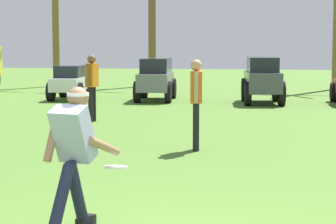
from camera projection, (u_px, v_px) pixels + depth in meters
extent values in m
cylinder|color=#191E38|center=(77.00, 195.00, 6.42)|extent=(0.19, 0.37, 0.72)
cube|color=black|center=(86.00, 221.00, 6.60)|extent=(0.16, 0.28, 0.10)
cylinder|color=#191E38|center=(60.00, 202.00, 6.14)|extent=(0.21, 0.46, 0.69)
cube|color=#9EA3D1|center=(73.00, 134.00, 6.30)|extent=(0.42, 0.45, 0.58)
sphere|color=#936B4C|center=(78.00, 97.00, 6.36)|extent=(0.25, 0.25, 0.21)
cylinder|color=white|center=(78.00, 94.00, 6.35)|extent=(0.26, 0.26, 0.03)
cylinder|color=#936B4C|center=(104.00, 146.00, 6.51)|extent=(0.21, 0.58, 0.27)
cylinder|color=#936B4C|center=(53.00, 137.00, 6.34)|extent=(0.14, 0.29, 0.49)
cylinder|color=white|center=(116.00, 167.00, 6.72)|extent=(0.25, 0.25, 0.04)
cylinder|color=black|center=(91.00, 105.00, 15.18)|extent=(0.12, 0.12, 0.82)
cylinder|color=black|center=(94.00, 104.00, 15.35)|extent=(0.12, 0.12, 0.82)
cube|color=orange|center=(92.00, 75.00, 15.19)|extent=(0.24, 0.36, 0.54)
cylinder|color=brown|center=(88.00, 75.00, 14.99)|extent=(0.08, 0.08, 0.52)
cylinder|color=brown|center=(95.00, 74.00, 15.39)|extent=(0.08, 0.08, 0.52)
sphere|color=brown|center=(92.00, 59.00, 15.15)|extent=(0.22, 0.22, 0.20)
cylinder|color=black|center=(196.00, 127.00, 11.13)|extent=(0.12, 0.12, 0.82)
cylinder|color=black|center=(196.00, 126.00, 11.31)|extent=(0.12, 0.12, 0.82)
cube|color=orange|center=(196.00, 87.00, 11.15)|extent=(0.24, 0.36, 0.54)
cylinder|color=tan|center=(196.00, 87.00, 10.94)|extent=(0.08, 0.08, 0.52)
cylinder|color=tan|center=(196.00, 86.00, 11.35)|extent=(0.08, 0.08, 0.52)
sphere|color=tan|center=(196.00, 65.00, 11.11)|extent=(0.22, 0.22, 0.20)
cube|color=silver|center=(71.00, 84.00, 21.27)|extent=(1.06, 2.26, 0.42)
cube|color=#1E232B|center=(70.00, 71.00, 21.13)|extent=(0.87, 1.16, 0.38)
cylinder|color=black|center=(63.00, 88.00, 22.10)|extent=(0.22, 0.61, 0.60)
cylinder|color=black|center=(89.00, 89.00, 22.02)|extent=(0.22, 0.61, 0.60)
cylinder|color=black|center=(51.00, 92.00, 20.58)|extent=(0.22, 0.61, 0.60)
cylinder|color=black|center=(79.00, 92.00, 20.49)|extent=(0.22, 0.61, 0.60)
cube|color=slate|center=(156.00, 82.00, 20.84)|extent=(1.13, 2.46, 0.55)
cube|color=#1E232B|center=(156.00, 65.00, 20.94)|extent=(0.97, 1.86, 0.46)
cylinder|color=black|center=(144.00, 88.00, 21.75)|extent=(0.23, 0.67, 0.66)
cylinder|color=black|center=(173.00, 88.00, 21.66)|extent=(0.23, 0.67, 0.66)
cylinder|color=black|center=(137.00, 92.00, 20.09)|extent=(0.23, 0.67, 0.66)
cylinder|color=black|center=(168.00, 92.00, 20.00)|extent=(0.23, 0.67, 0.66)
cube|color=#474C51|center=(262.00, 82.00, 19.86)|extent=(1.24, 2.45, 0.60)
cube|color=#1E232B|center=(263.00, 64.00, 19.85)|extent=(1.03, 1.64, 0.44)
cylinder|color=black|center=(245.00, 90.00, 20.69)|extent=(0.26, 0.74, 0.72)
cylinder|color=black|center=(276.00, 90.00, 20.63)|extent=(0.26, 0.74, 0.72)
cylinder|color=black|center=(248.00, 93.00, 19.14)|extent=(0.26, 0.74, 0.72)
cylinder|color=black|center=(282.00, 94.00, 19.09)|extent=(0.26, 0.74, 0.72)
cylinder|color=black|center=(334.00, 92.00, 20.35)|extent=(0.21, 0.61, 0.60)
cylinder|color=brown|center=(55.00, 10.00, 27.42)|extent=(0.29, 0.29, 6.38)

